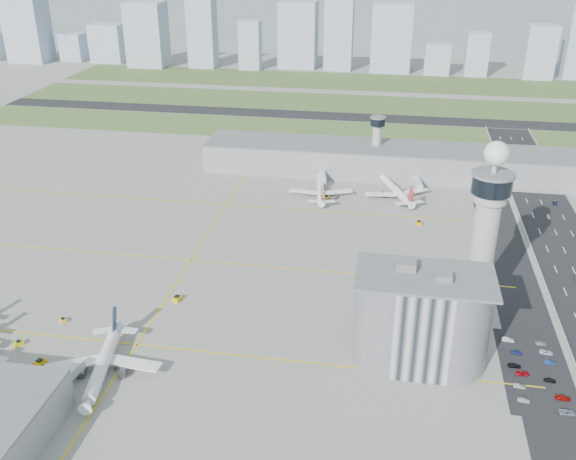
% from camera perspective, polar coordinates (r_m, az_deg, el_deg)
% --- Properties ---
extents(ground, '(1000.00, 1000.00, 0.00)m').
position_cam_1_polar(ground, '(235.41, -1.46, -6.92)').
color(ground, '#99968F').
extents(grass_strip_0, '(480.00, 50.00, 0.08)m').
position_cam_1_polar(grass_strip_0, '(442.35, 1.65, 8.91)').
color(grass_strip_0, '#4D6F34').
rests_on(grass_strip_0, ground).
extents(grass_strip_1, '(480.00, 60.00, 0.08)m').
position_cam_1_polar(grass_strip_1, '(514.07, 2.88, 11.25)').
color(grass_strip_1, '#4B6C33').
rests_on(grass_strip_1, ground).
extents(grass_strip_2, '(480.00, 70.00, 0.08)m').
position_cam_1_polar(grass_strip_2, '(591.47, 3.87, 13.11)').
color(grass_strip_2, '#4D6731').
rests_on(grass_strip_2, ground).
extents(runway, '(480.00, 22.00, 0.10)m').
position_cam_1_polar(runway, '(477.60, 2.30, 10.15)').
color(runway, black).
rests_on(runway, ground).
extents(barrier_left, '(0.60, 500.00, 1.20)m').
position_cam_1_polar(barrier_left, '(239.72, 23.25, -8.45)').
color(barrier_left, '#9E9E99').
rests_on(barrier_left, ground).
extents(landside_road, '(18.00, 260.00, 0.08)m').
position_cam_1_polar(landside_road, '(229.30, 21.02, -9.83)').
color(landside_road, black).
rests_on(landside_road, ground).
extents(parking_lot, '(20.00, 44.00, 0.10)m').
position_cam_1_polar(parking_lot, '(219.29, 21.01, -11.60)').
color(parking_lot, black).
rests_on(parking_lot, ground).
extents(taxiway_line_h_0, '(260.00, 0.60, 0.01)m').
position_cam_1_polar(taxiway_line_h_0, '(222.26, -13.32, -9.89)').
color(taxiway_line_h_0, yellow).
rests_on(taxiway_line_h_0, ground).
extents(taxiway_line_h_1, '(260.00, 0.60, 0.01)m').
position_cam_1_polar(taxiway_line_h_1, '(269.77, -8.59, -2.71)').
color(taxiway_line_h_1, yellow).
rests_on(taxiway_line_h_1, ground).
extents(taxiway_line_h_2, '(260.00, 0.60, 0.01)m').
position_cam_1_polar(taxiway_line_h_2, '(321.48, -5.37, 2.26)').
color(taxiway_line_h_2, yellow).
rests_on(taxiway_line_h_2, ground).
extents(taxiway_line_v, '(0.60, 260.00, 0.01)m').
position_cam_1_polar(taxiway_line_v, '(269.77, -8.59, -2.71)').
color(taxiway_line_v, yellow).
rests_on(taxiway_line_v, ground).
extents(control_tower, '(14.00, 14.00, 64.50)m').
position_cam_1_polar(control_tower, '(224.65, 17.18, 0.35)').
color(control_tower, '#ADAAA5').
rests_on(control_tower, ground).
extents(secondary_tower, '(8.60, 8.60, 31.90)m').
position_cam_1_polar(secondary_tower, '(361.23, 7.89, 7.95)').
color(secondary_tower, '#ADAAA5').
rests_on(secondary_tower, ground).
extents(admin_building, '(42.00, 24.00, 33.50)m').
position_cam_1_polar(admin_building, '(205.64, 11.77, -7.74)').
color(admin_building, '#B2B2B7').
rests_on(admin_building, ground).
extents(terminal_pier, '(210.00, 32.00, 15.80)m').
position_cam_1_polar(terminal_pier, '(362.60, 9.36, 6.11)').
color(terminal_pier, gray).
rests_on(terminal_pier, ground).
extents(airplane_near_c, '(44.00, 49.11, 12.04)m').
position_cam_1_polar(airplane_near_c, '(208.35, -16.27, -10.91)').
color(airplane_near_c, white).
rests_on(airplane_near_c, ground).
extents(airplane_far_a, '(38.33, 43.27, 10.90)m').
position_cam_1_polar(airplane_far_a, '(329.95, 2.93, 3.99)').
color(airplane_far_a, white).
rests_on(airplane_far_a, ground).
extents(airplane_far_b, '(47.76, 51.04, 11.42)m').
position_cam_1_polar(airplane_far_b, '(332.50, 9.63, 3.88)').
color(airplane_far_b, white).
rests_on(airplane_far_b, ground).
extents(jet_bridge_near_2, '(5.39, 14.31, 5.70)m').
position_cam_1_polar(jet_bridge_near_2, '(204.14, -20.20, -13.54)').
color(jet_bridge_near_2, silver).
rests_on(jet_bridge_near_2, ground).
extents(jet_bridge_far_0, '(5.39, 14.31, 5.70)m').
position_cam_1_polar(jet_bridge_far_0, '(351.29, 3.02, 4.90)').
color(jet_bridge_far_0, silver).
rests_on(jet_bridge_far_0, ground).
extents(jet_bridge_far_1, '(5.39, 14.31, 5.70)m').
position_cam_1_polar(jet_bridge_far_1, '(349.49, 11.21, 4.32)').
color(jet_bridge_far_1, silver).
rests_on(jet_bridge_far_1, ground).
extents(tug_0, '(3.61, 3.71, 1.79)m').
position_cam_1_polar(tug_0, '(233.56, -22.83, -9.23)').
color(tug_0, yellow).
rests_on(tug_0, ground).
extents(tug_1, '(3.19, 4.07, 2.11)m').
position_cam_1_polar(tug_1, '(221.49, -21.18, -10.90)').
color(tug_1, '#D09F00').
rests_on(tug_1, ground).
extents(tug_2, '(3.37, 3.19, 1.62)m').
position_cam_1_polar(tug_2, '(240.57, -19.37, -7.55)').
color(tug_2, yellow).
rests_on(tug_2, ground).
extents(tug_3, '(3.15, 4.05, 2.12)m').
position_cam_1_polar(tug_3, '(242.53, -9.83, -5.98)').
color(tug_3, '#D6A907').
rests_on(tug_3, ground).
extents(tug_4, '(3.38, 3.52, 1.69)m').
position_cam_1_polar(tug_4, '(327.82, 3.47, 2.96)').
color(tug_4, gold).
rests_on(tug_4, ground).
extents(tug_5, '(3.17, 3.77, 1.86)m').
position_cam_1_polar(tug_5, '(304.41, 11.55, 0.65)').
color(tug_5, '#E1B100').
rests_on(tug_5, ground).
extents(car_lot_0, '(3.77, 1.85, 1.24)m').
position_cam_1_polar(car_lot_0, '(205.69, 20.23, -14.01)').
color(car_lot_0, silver).
rests_on(car_lot_0, ground).
extents(car_lot_1, '(3.71, 1.62, 1.19)m').
position_cam_1_polar(car_lot_1, '(210.58, 19.88, -12.91)').
color(car_lot_1, gray).
rests_on(car_lot_1, ground).
extents(car_lot_2, '(4.36, 2.41, 1.15)m').
position_cam_1_polar(car_lot_2, '(216.06, 20.12, -11.87)').
color(car_lot_2, '#B30B14').
rests_on(car_lot_2, ground).
extents(car_lot_3, '(4.04, 1.70, 1.16)m').
position_cam_1_polar(car_lot_3, '(218.52, 19.47, -11.29)').
color(car_lot_3, black).
rests_on(car_lot_3, ground).
extents(car_lot_4, '(3.64, 1.87, 1.19)m').
position_cam_1_polar(car_lot_4, '(224.69, 19.65, -10.20)').
color(car_lot_4, navy).
rests_on(car_lot_4, ground).
extents(car_lot_5, '(4.11, 1.81, 1.31)m').
position_cam_1_polar(car_lot_5, '(229.85, 18.98, -9.20)').
color(car_lot_5, silver).
rests_on(car_lot_5, ground).
extents(car_lot_6, '(4.71, 2.21, 1.30)m').
position_cam_1_polar(car_lot_6, '(205.80, 23.57, -14.64)').
color(car_lot_6, gray).
rests_on(car_lot_6, ground).
extents(car_lot_7, '(4.42, 1.84, 1.28)m').
position_cam_1_polar(car_lot_7, '(210.67, 23.24, -13.54)').
color(car_lot_7, '#9B0B07').
rests_on(car_lot_7, ground).
extents(car_lot_8, '(3.61, 1.69, 1.19)m').
position_cam_1_polar(car_lot_8, '(216.18, 22.25, -12.25)').
color(car_lot_8, black).
rests_on(car_lot_8, ground).
extents(car_lot_9, '(3.65, 1.46, 1.18)m').
position_cam_1_polar(car_lot_9, '(223.83, 22.25, -10.84)').
color(car_lot_9, navy).
rests_on(car_lot_9, ground).
extents(car_lot_10, '(4.48, 2.55, 1.18)m').
position_cam_1_polar(car_lot_10, '(228.06, 21.97, -10.05)').
color(car_lot_10, silver).
rests_on(car_lot_10, ground).
extents(car_lot_11, '(3.90, 1.86, 1.10)m').
position_cam_1_polar(car_lot_11, '(231.79, 21.55, -9.37)').
color(car_lot_11, '#909BA2').
rests_on(car_lot_11, ground).
extents(car_hw_1, '(1.49, 3.44, 1.10)m').
position_cam_1_polar(car_hw_1, '(277.61, 24.21, -3.87)').
color(car_hw_1, black).
rests_on(car_hw_1, ground).
extents(car_hw_2, '(2.39, 4.39, 1.17)m').
position_cam_1_polar(car_hw_2, '(347.37, 22.65, 2.24)').
color(car_hw_2, navy).
rests_on(car_hw_2, ground).
extents(car_hw_4, '(1.79, 3.40, 1.10)m').
position_cam_1_polar(car_hw_4, '(401.37, 19.27, 5.80)').
color(car_hw_4, slate).
rests_on(car_hw_4, ground).
extents(skyline_bldg_1, '(37.63, 30.10, 65.60)m').
position_cam_1_polar(skyline_bldg_1, '(721.99, -22.16, 16.29)').
color(skyline_bldg_1, '#9EADC1').
rests_on(skyline_bldg_1, ground).
extents(skyline_bldg_2, '(22.81, 18.25, 26.79)m').
position_cam_1_polar(skyline_bldg_2, '(716.07, -18.55, 15.17)').
color(skyline_bldg_2, '#9EADC1').
rests_on(skyline_bldg_2, ground).
extents(skyline_bldg_3, '(32.30, 25.84, 36.93)m').
position_cam_1_polar(skyline_bldg_3, '(699.30, -15.65, 15.73)').
color(skyline_bldg_3, '#9EADC1').
rests_on(skyline_bldg_3, ground).
extents(skyline_bldg_4, '(35.81, 28.65, 60.36)m').
position_cam_1_polar(skyline_bldg_4, '(663.98, -12.42, 16.61)').
color(skyline_bldg_4, '#9EADC1').
rests_on(skyline_bldg_4, ground).
extents(skyline_bldg_5, '(25.49, 20.39, 66.89)m').
position_cam_1_polar(skyline_bldg_5, '(649.73, -7.64, 17.07)').
color(skyline_bldg_5, '#9EADC1').
rests_on(skyline_bldg_5, ground).
extents(skyline_bldg_6, '(20.04, 16.03, 45.20)m').
position_cam_1_polar(skyline_bldg_6, '(637.46, -3.38, 16.09)').
color(skyline_bldg_6, '#9EADC1').
rests_on(skyline_bldg_6, ground).
extents(skyline_bldg_7, '(35.76, 28.61, 61.22)m').
position_cam_1_polar(skyline_bldg_7, '(646.50, 0.90, 16.98)').
color(skyline_bldg_7, '#9EADC1').
rests_on(skyline_bldg_7, ground).
extents(skyline_bldg_8, '(26.33, 21.06, 83.39)m').
position_cam_1_polar(skyline_bldg_8, '(634.77, 4.58, 17.76)').
color(skyline_bldg_8, '#9EADC1').
rests_on(skyline_bldg_8, ground).
extents(skyline_bldg_9, '(36.96, 29.57, 62.11)m').
position_cam_1_polar(skyline_bldg_9, '(634.35, 9.21, 16.55)').
color(skyline_bldg_9, '#9EADC1').
rests_on(skyline_bldg_9, ground).
extents(skyline_bldg_10, '(23.01, 18.41, 27.75)m').
position_cam_1_polar(skyline_bldg_10, '(629.48, 13.12, 14.57)').
color(skyline_bldg_10, '#9EADC1').
rests_on(skyline_bldg_10, ground).
extents(skyline_bldg_11, '(20.22, 16.18, 38.97)m').
position_cam_1_polar(skyline_bldg_11, '(631.01, 16.44, 14.76)').
color(skyline_bldg_11, '#9EADC1').
rests_on(skyline_bldg_11, ground).
extents(skyline_bldg_12, '(26.14, 20.92, 46.89)m').
position_cam_1_polar(skyline_bldg_12, '(636.48, 21.46, 14.51)').
color(skyline_bldg_12, '#9EADC1').
rests_on(skyline_bldg_12, ground).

